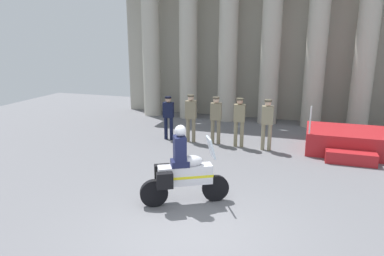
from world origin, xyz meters
TOP-DOWN VIEW (x-y plane):
  - ground_plane at (0.00, 0.00)m, footprint 28.00×28.00m
  - colonnade_backdrop at (0.34, 10.21)m, footprint 14.35×1.68m
  - reviewing_stand at (3.39, 6.40)m, footprint 2.67×2.41m
  - officer_in_row_0 at (-2.86, 5.99)m, footprint 0.40×0.26m
  - officer_in_row_1 at (-1.97, 5.94)m, footprint 0.40×0.26m
  - officer_in_row_2 at (-1.05, 6.00)m, footprint 0.40×0.26m
  - officer_in_row_3 at (-0.19, 5.89)m, footprint 0.40×0.26m
  - officer_in_row_4 at (0.77, 5.81)m, footprint 0.40×0.26m
  - motorcycle_with_rider at (-0.61, 1.15)m, footprint 1.89×1.18m

SIDE VIEW (x-z plane):
  - ground_plane at x=0.00m, z-range 0.00..0.00m
  - reviewing_stand at x=3.39m, z-range -0.46..1.19m
  - motorcycle_with_rider at x=-0.61m, z-range -0.16..1.74m
  - officer_in_row_0 at x=-2.86m, z-range 0.15..1.77m
  - officer_in_row_2 at x=-1.05m, z-range 0.16..1.86m
  - officer_in_row_3 at x=-0.19m, z-range 0.16..1.89m
  - officer_in_row_1 at x=-1.97m, z-range 0.16..1.90m
  - officer_in_row_4 at x=0.77m, z-range 0.16..1.90m
  - colonnade_backdrop at x=0.34m, z-range 0.12..6.92m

